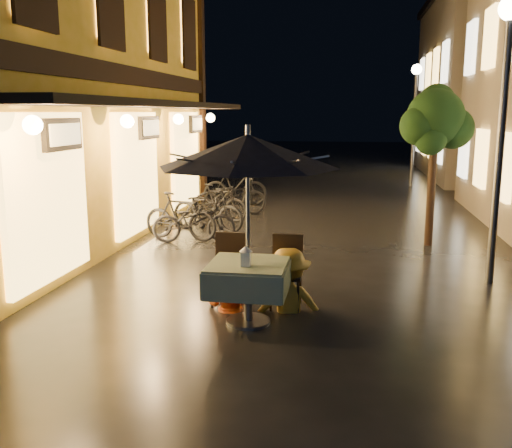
% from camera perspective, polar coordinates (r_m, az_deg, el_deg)
% --- Properties ---
extents(ground, '(90.00, 90.00, 0.00)m').
position_cam_1_polar(ground, '(7.48, 2.58, -9.25)').
color(ground, black).
rests_on(ground, ground).
extents(west_building, '(5.90, 11.40, 7.40)m').
position_cam_1_polar(west_building, '(12.81, -22.18, 15.30)').
color(west_building, gold).
rests_on(west_building, ground).
extents(street_tree, '(1.43, 1.20, 3.15)m').
position_cam_1_polar(street_tree, '(11.59, 17.55, 9.72)').
color(street_tree, black).
rests_on(street_tree, ground).
extents(streetlamp_near, '(0.36, 0.36, 4.23)m').
position_cam_1_polar(streetlamp_near, '(9.24, 23.61, 12.17)').
color(streetlamp_near, '#59595E').
rests_on(streetlamp_near, ground).
extents(streetlamp_far, '(0.36, 0.36, 4.23)m').
position_cam_1_polar(streetlamp_far, '(21.08, 15.62, 11.59)').
color(streetlamp_far, '#59595E').
rests_on(streetlamp_far, ground).
extents(cafe_table, '(0.99, 0.99, 0.78)m').
position_cam_1_polar(cafe_table, '(7.09, -0.79, -5.40)').
color(cafe_table, '#59595E').
rests_on(cafe_table, ground).
extents(patio_umbrella, '(2.20, 2.20, 2.46)m').
position_cam_1_polar(patio_umbrella, '(6.81, -0.82, 7.28)').
color(patio_umbrella, '#59595E').
rests_on(patio_umbrella, ground).
extents(cafe_chair_left, '(0.42, 0.42, 0.97)m').
position_cam_1_polar(cafe_chair_left, '(7.87, -2.72, -4.09)').
color(cafe_chair_left, black).
rests_on(cafe_chair_left, ground).
extents(cafe_chair_right, '(0.42, 0.42, 0.97)m').
position_cam_1_polar(cafe_chair_right, '(7.75, 3.09, -4.34)').
color(cafe_chair_right, black).
rests_on(cafe_chair_right, ground).
extents(table_lantern, '(0.16, 0.16, 0.25)m').
position_cam_1_polar(table_lantern, '(6.85, -1.03, -3.11)').
color(table_lantern, white).
rests_on(table_lantern, cafe_table).
extents(person_orange, '(0.78, 0.66, 1.42)m').
position_cam_1_polar(person_orange, '(7.62, -2.70, -3.26)').
color(person_orange, '#BF4411').
rests_on(person_orange, ground).
extents(person_yellow, '(1.17, 0.84, 1.63)m').
position_cam_1_polar(person_yellow, '(7.53, 3.28, -2.61)').
color(person_yellow, gold).
rests_on(person_yellow, ground).
extents(bicycle_0, '(1.77, 0.99, 0.88)m').
position_cam_1_polar(bicycle_0, '(11.59, -6.22, 0.31)').
color(bicycle_0, black).
rests_on(bicycle_0, ground).
extents(bicycle_1, '(1.71, 0.82, 0.99)m').
position_cam_1_polar(bicycle_1, '(11.83, -7.58, 0.76)').
color(bicycle_1, black).
rests_on(bicycle_1, ground).
extents(bicycle_2, '(1.92, 1.19, 0.95)m').
position_cam_1_polar(bicycle_2, '(12.74, -4.85, 1.48)').
color(bicycle_2, black).
rests_on(bicycle_2, ground).
extents(bicycle_3, '(1.55, 0.70, 0.90)m').
position_cam_1_polar(bicycle_3, '(13.81, -3.84, 2.14)').
color(bicycle_3, black).
rests_on(bicycle_3, ground).
extents(bicycle_4, '(1.96, 1.34, 0.97)m').
position_cam_1_polar(bicycle_4, '(14.56, -2.56, 2.77)').
color(bicycle_4, black).
rests_on(bicycle_4, ground).
extents(bicycle_5, '(1.84, 0.73, 1.08)m').
position_cam_1_polar(bicycle_5, '(16.14, -2.10, 3.77)').
color(bicycle_5, black).
rests_on(bicycle_5, ground).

